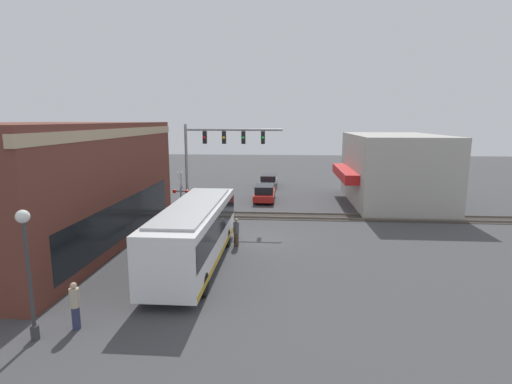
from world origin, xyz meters
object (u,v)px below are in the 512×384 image
city_bus (195,232)px  pedestrian_near_bus (236,232)px  pedestrian_by_lamp (75,305)px  parked_car_red (265,193)px  crossing_signal (181,191)px  parked_car_grey (269,181)px  streetlamp (28,264)px

city_bus → pedestrian_near_bus: size_ratio=6.38×
pedestrian_by_lamp → pedestrian_near_bus: size_ratio=1.04×
parked_car_red → pedestrian_by_lamp: pedestrian_by_lamp is taller
city_bus → pedestrian_by_lamp: (-6.51, 2.77, -0.86)m
city_bus → crossing_signal: 8.75m
crossing_signal → parked_car_grey: crossing_signal is taller
parked_car_grey → pedestrian_by_lamp: pedestrian_by_lamp is taller
crossing_signal → parked_car_grey: 17.17m
city_bus → pedestrian_near_bus: bearing=-27.4°
streetlamp → parked_car_red: streetlamp is taller
streetlamp → pedestrian_near_bus: size_ratio=2.68×
crossing_signal → pedestrian_by_lamp: bearing=-179.6°
streetlamp → pedestrian_near_bus: 12.02m
crossing_signal → pedestrian_by_lamp: (-14.75, -0.10, -1.41)m
city_bus → parked_car_grey: size_ratio=2.18×
crossing_signal → streetlamp: (-15.53, 0.92, 0.39)m
crossing_signal → parked_car_red: bearing=-33.2°
parked_car_grey → pedestrian_by_lamp: 31.40m
city_bus → parked_car_red: 16.84m
city_bus → crossing_signal: size_ratio=2.80×
crossing_signal → streetlamp: bearing=176.6°
parked_car_red → pedestrian_near_bus: size_ratio=2.88×
city_bus → streetlamp: (-7.29, 3.79, 0.94)m
parked_car_red → parked_car_grey: size_ratio=0.99×
streetlamp → city_bus: bearing=-27.5°
crossing_signal → city_bus: bearing=-160.8°
parked_car_grey → crossing_signal: bearing=161.3°
streetlamp → parked_car_grey: 32.42m
city_bus → pedestrian_near_bus: (3.25, -1.69, -0.90)m
crossing_signal → pedestrian_near_bus: (-5.00, -4.56, -1.45)m
pedestrian_by_lamp → pedestrian_near_bus: pedestrian_by_lamp is taller
pedestrian_near_bus → pedestrian_by_lamp: bearing=155.4°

